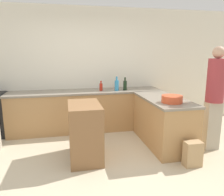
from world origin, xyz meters
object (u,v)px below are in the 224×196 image
Objects in this scene: person_at_peninsula at (215,95)px; paper_bag at (193,154)px; dish_soap_bottle at (117,85)px; hot_sauce_bottle at (101,87)px; island_table at (85,132)px; wine_bottle_dark at (125,85)px; mixing_bowl at (172,99)px.

person_at_peninsula is 4.61× the size of paper_bag.
dish_soap_bottle is 0.35m from hot_sauce_bottle.
island_table is at bearing 177.13° from person_at_peninsula.
dish_soap_bottle is at bearing -168.58° from wine_bottle_dark.
dish_soap_bottle is 0.20m from wine_bottle_dark.
paper_bag is (-0.65, -0.49, -0.80)m from person_at_peninsula.
hot_sauce_bottle reaches higher than island_table.
dish_soap_bottle reaches higher than island_table.
island_table is 1.73m from wine_bottle_dark.
hot_sauce_bottle is 2.26m from person_at_peninsula.
wine_bottle_dark reaches higher than hot_sauce_bottle.
hot_sauce_bottle is (0.48, 1.33, 0.51)m from island_table.
person_at_peninsula is at bearing -39.58° from hot_sauce_bottle.
person_at_peninsula reaches higher than paper_bag.
person_at_peninsula is at bearing 36.77° from paper_bag.
hot_sauce_bottle is at bearing 119.49° from paper_bag.
dish_soap_bottle reaches higher than wine_bottle_dark.
dish_soap_bottle reaches higher than mixing_bowl.
dish_soap_bottle is 0.17× the size of person_at_peninsula.
person_at_peninsula is (2.22, -0.11, 0.54)m from island_table.
mixing_bowl is 0.92m from paper_bag.
wine_bottle_dark is (0.20, 0.04, -0.01)m from dish_soap_bottle.
island_table is at bearing -123.16° from dish_soap_bottle.
wine_bottle_dark is at bearing 130.80° from person_at_peninsula.
mixing_bowl is 0.89× the size of paper_bag.
island_table is at bearing 177.31° from mixing_bowl.
hot_sauce_bottle is at bearing 166.52° from dish_soap_bottle.
island_table is at bearing 159.14° from paper_bag.
island_table is 2.95× the size of dish_soap_bottle.
person_at_peninsula reaches higher than dish_soap_bottle.
mixing_bowl is at bearing -55.10° from hot_sauce_bottle.
wine_bottle_dark reaches higher than island_table.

